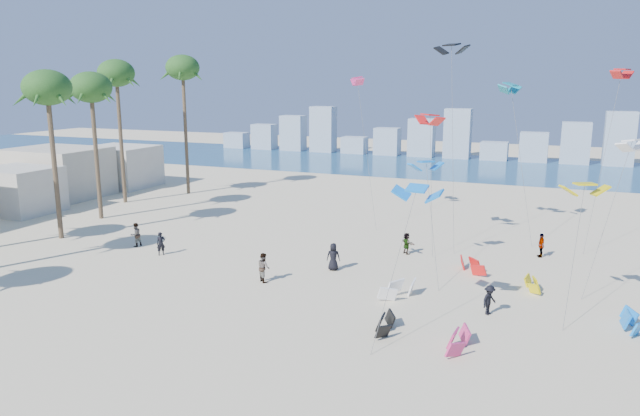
% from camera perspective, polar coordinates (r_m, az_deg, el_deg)
% --- Properties ---
extents(ground, '(220.00, 220.00, 0.00)m').
position_cam_1_polar(ground, '(29.23, -18.20, -14.43)').
color(ground, beige).
rests_on(ground, ground).
extents(ocean, '(220.00, 220.00, 0.00)m').
position_cam_1_polar(ocean, '(94.09, 11.34, 4.14)').
color(ocean, navy).
rests_on(ocean, ground).
extents(kitesurfer_near, '(0.75, 0.75, 1.76)m').
position_cam_1_polar(kitesurfer_near, '(45.67, -15.27, -3.38)').
color(kitesurfer_near, black).
rests_on(kitesurfer_near, ground).
extents(kitesurfer_mid, '(1.18, 1.15, 1.92)m').
position_cam_1_polar(kitesurfer_mid, '(38.50, -5.53, -5.78)').
color(kitesurfer_mid, gray).
rests_on(kitesurfer_mid, ground).
extents(kitesurfers_far, '(39.41, 14.09, 1.93)m').
position_cam_1_polar(kitesurfers_far, '(41.41, 6.48, -4.59)').
color(kitesurfers_far, black).
rests_on(kitesurfers_far, ground).
extents(grounded_kites, '(14.38, 15.53, 0.96)m').
position_cam_1_polar(grounded_kites, '(35.15, 14.57, -8.81)').
color(grounded_kites, black).
rests_on(grounded_kites, ground).
extents(flying_kites, '(26.19, 28.49, 16.14)m').
position_cam_1_polar(flying_kites, '(43.43, 16.78, 8.94)').
color(flying_kites, '#0D78EB').
rests_on(flying_kites, ground).
extents(palm_row, '(9.25, 44.80, 15.83)m').
position_cam_1_polar(palm_row, '(53.66, -26.43, 10.35)').
color(palm_row, brown).
rests_on(palm_row, ground).
extents(distant_skyline, '(85.00, 3.00, 8.40)m').
position_cam_1_polar(distant_skyline, '(103.72, 11.84, 6.56)').
color(distant_skyline, '#9EADBF').
rests_on(distant_skyline, ground).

